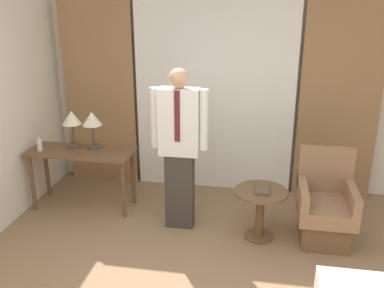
# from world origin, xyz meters

# --- Properties ---
(wall_back) EXTENTS (10.00, 0.06, 2.70)m
(wall_back) POSITION_xyz_m (0.00, 2.84, 1.35)
(wall_back) COLOR silver
(wall_back) RESTS_ON ground_plane
(curtain_sheer_center) EXTENTS (2.01, 0.06, 2.58)m
(curtain_sheer_center) POSITION_xyz_m (0.00, 2.71, 1.29)
(curtain_sheer_center) COLOR white
(curtain_sheer_center) RESTS_ON ground_plane
(curtain_drape_left) EXTENTS (0.95, 0.06, 2.58)m
(curtain_drape_left) POSITION_xyz_m (-1.52, 2.71, 1.29)
(curtain_drape_left) COLOR #997047
(curtain_drape_left) RESTS_ON ground_plane
(curtain_drape_right) EXTENTS (0.95, 0.06, 2.58)m
(curtain_drape_right) POSITION_xyz_m (1.52, 2.71, 1.29)
(curtain_drape_right) COLOR #997047
(curtain_drape_right) RESTS_ON ground_plane
(desk) EXTENTS (1.25, 0.48, 0.72)m
(desk) POSITION_xyz_m (-1.47, 1.87, 0.61)
(desk) COLOR brown
(desk) RESTS_ON ground_plane
(table_lamp_left) EXTENTS (0.23, 0.23, 0.45)m
(table_lamp_left) POSITION_xyz_m (-1.59, 1.98, 1.06)
(table_lamp_left) COLOR #4C4238
(table_lamp_left) RESTS_ON desk
(table_lamp_right) EXTENTS (0.23, 0.23, 0.45)m
(table_lamp_right) POSITION_xyz_m (-1.34, 1.98, 1.06)
(table_lamp_right) COLOR #4C4238
(table_lamp_right) RESTS_ON desk
(bottle_near_edge) EXTENTS (0.06, 0.06, 0.18)m
(bottle_near_edge) POSITION_xyz_m (-1.94, 1.80, 0.79)
(bottle_near_edge) COLOR silver
(bottle_near_edge) RESTS_ON desk
(person) EXTENTS (0.61, 0.21, 1.77)m
(person) POSITION_xyz_m (-0.23, 1.62, 0.97)
(person) COLOR #38332D
(person) RESTS_ON ground_plane
(armchair) EXTENTS (0.56, 0.65, 0.95)m
(armchair) POSITION_xyz_m (1.31, 1.61, 0.34)
(armchair) COLOR brown
(armchair) RESTS_ON ground_plane
(side_table) EXTENTS (0.55, 0.55, 0.55)m
(side_table) POSITION_xyz_m (0.65, 1.51, 0.37)
(side_table) COLOR brown
(side_table) RESTS_ON ground_plane
(book) EXTENTS (0.14, 0.22, 0.03)m
(book) POSITION_xyz_m (0.66, 1.50, 0.56)
(book) COLOR brown
(book) RESTS_ON side_table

